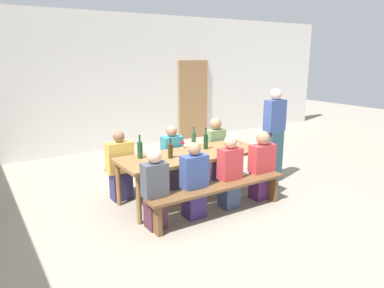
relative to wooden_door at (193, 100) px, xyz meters
The scene contains 20 objects.
ground_plane 4.44m from the wooden_door, 123.04° to the right, with size 24.00×24.00×0.00m, color gray.
back_wall 2.42m from the wooden_door, behind, with size 14.00×0.20×3.20m, color silver.
wooden_door is the anchor object (origin of this frame).
tasting_table 4.33m from the wooden_door, 123.04° to the right, with size 2.34×0.86×0.75m.
bench_near 4.99m from the wooden_door, 118.41° to the right, with size 2.24×0.30×0.45m.
bench_far 3.79m from the wooden_door, 129.20° to the right, with size 2.24×0.30×0.45m.
wine_bottle_0 4.05m from the wooden_door, 119.89° to the right, with size 0.07×0.07×0.35m.
wine_bottle_1 3.87m from the wooden_door, 122.66° to the right, with size 0.07×0.07×0.33m.
wine_bottle_2 4.60m from the wooden_door, 127.02° to the right, with size 0.07×0.07×0.31m.
wine_bottle_3 4.65m from the wooden_door, 132.57° to the right, with size 0.08×0.08×0.35m.
wine_glass_0 3.78m from the wooden_door, 110.97° to the right, with size 0.08×0.08×0.15m.
wine_glass_1 4.00m from the wooden_door, 125.33° to the right, with size 0.08×0.08×0.15m.
seated_guest_near_0 5.37m from the wooden_door, 128.17° to the right, with size 0.33×0.24×1.10m.
seated_guest_near_1 5.02m from the wooden_door, 122.64° to the right, with size 0.37×0.24×1.09m.
seated_guest_near_2 4.70m from the wooden_door, 116.11° to the right, with size 0.34×0.24×1.11m.
seated_guest_near_3 4.46m from the wooden_door, 108.63° to the right, with size 0.42×0.24×1.10m.
seated_guest_far_0 4.53m from the wooden_door, 137.55° to the right, with size 0.41×0.24×1.12m.
seated_guest_far_1 3.89m from the wooden_door, 128.16° to the right, with size 0.34×0.24×1.10m.
seated_guest_far_2 3.41m from the wooden_door, 115.90° to the right, with size 0.34×0.24×1.15m.
standing_host 3.75m from the wooden_door, 100.14° to the right, with size 0.37×0.24×1.68m.
Camera 1 is at (-2.90, -4.53, 2.25)m, focal length 33.43 mm.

